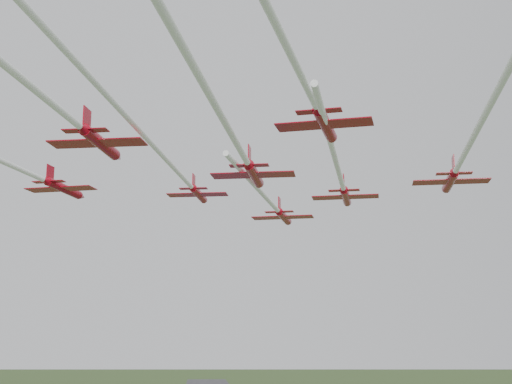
{
  "coord_description": "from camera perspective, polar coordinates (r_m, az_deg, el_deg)",
  "views": [
    {
      "loc": [
        -7.65,
        -90.9,
        34.19
      ],
      "look_at": [
        -0.95,
        -4.65,
        52.75
      ],
      "focal_mm": 50.0,
      "sensor_mm": 36.0,
      "label": 1
    }
  ],
  "objects": [
    {
      "name": "jet_row4_left",
      "position": [
        55.67,
        -17.94,
        8.39
      ],
      "size": [
        16.4,
        63.2,
        2.76
      ],
      "rotation": [
        0.0,
        0.0,
        -0.2
      ],
      "color": "#A70617"
    },
    {
      "name": "jet_row3_right",
      "position": [
        67.76,
        16.38,
        3.03
      ],
      "size": [
        14.18,
        48.63,
        2.4
      ],
      "rotation": [
        0.0,
        0.0,
        -0.23
      ],
      "color": "#A70617"
    },
    {
      "name": "jet_row3_mid",
      "position": [
        66.73,
        -2.03,
        4.76
      ],
      "size": [
        17.32,
        65.5,
        2.9
      ],
      "rotation": [
        0.0,
        0.0,
        -0.2
      ],
      "color": "#A70617"
    },
    {
      "name": "jet_row2_right",
      "position": [
        86.41,
        6.79,
        1.07
      ],
      "size": [
        15.68,
        48.19,
        2.67
      ],
      "rotation": [
        0.0,
        0.0,
        -0.26
      ],
      "color": "#A70617"
    },
    {
      "name": "jet_row4_right",
      "position": [
        55.67,
        3.95,
        8.67
      ],
      "size": [
        18.08,
        47.23,
        2.64
      ],
      "rotation": [
        0.0,
        0.0,
        -0.32
      ],
      "color": "#A70617"
    },
    {
      "name": "jet_lead",
      "position": [
        103.49,
        1.46,
        -1.16
      ],
      "size": [
        15.49,
        44.08,
        2.86
      ],
      "rotation": [
        0.0,
        0.0,
        -0.27
      ],
      "color": "#A70617"
    },
    {
      "name": "jet_row2_left",
      "position": [
        81.88,
        -6.91,
        2.29
      ],
      "size": [
        15.29,
        62.74,
        2.47
      ],
      "rotation": [
        0.0,
        0.0,
        -0.19
      ],
      "color": "#A70617"
    }
  ]
}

